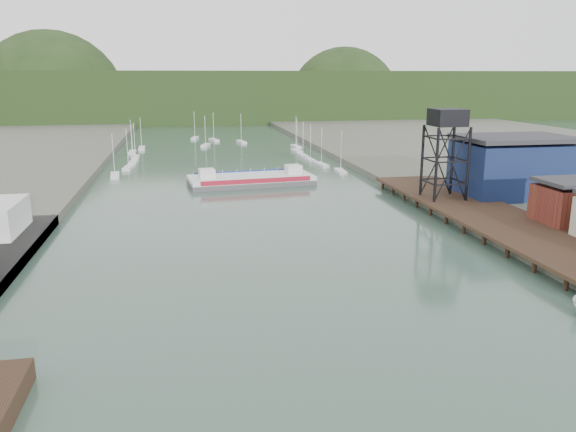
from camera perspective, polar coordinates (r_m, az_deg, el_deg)
name	(u,v)px	position (r m, az deg, el deg)	size (l,w,h in m)	color
ground	(352,408)	(44.08, 6.54, -18.82)	(600.00, 600.00, 0.00)	#2E483C
east_pier	(490,215)	(96.29, 19.82, 0.06)	(14.00, 70.00, 2.45)	black
lift_tower	(447,123)	(104.50, 15.88, 9.06)	(6.50, 6.50, 16.00)	black
blue_shed	(513,167)	(114.60, 21.89, 4.66)	(20.50, 14.50, 11.30)	#0D1B3B
marina_sailboats	(220,154)	(175.62, -6.97, 6.31)	(57.71, 92.65, 0.90)	silver
distant_hills	(192,99)	(336.89, -9.73, 11.63)	(500.00, 120.00, 80.00)	black
chain_ferry	(251,179)	(126.64, -3.77, 3.74)	(28.55, 13.75, 3.97)	#4C4C4F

